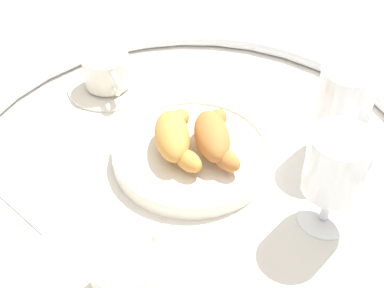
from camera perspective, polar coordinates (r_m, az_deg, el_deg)
The scene contains 10 objects.
ground_plane at distance 0.74m, azimuth 0.06°, elevation -3.00°, with size 2.20×2.20×0.00m, color silver.
table_chrome_rim at distance 0.73m, azimuth 0.06°, elevation -2.34°, with size 0.70×0.70×0.02m, color silver.
pastry_plate at distance 0.75m, azimuth -0.00°, elevation -0.96°, with size 0.23×0.23×0.02m.
croissant_large at distance 0.73m, azimuth -1.91°, elevation 0.82°, with size 0.12×0.10×0.04m.
croissant_small at distance 0.73m, azimuth 2.40°, elevation 0.80°, with size 0.12×0.10×0.04m.
coffee_cup_near at distance 0.61m, azimuth -7.07°, elevation -14.03°, with size 0.14×0.14×0.06m.
coffee_cup_far at distance 0.89m, azimuth -9.10°, elevation 7.36°, with size 0.14×0.14×0.06m.
juice_glass_left at distance 0.74m, azimuth 16.14°, elevation 4.77°, with size 0.08×0.08×0.14m.
juice_glass_right at distance 0.64m, azimuth 15.29°, elevation -2.58°, with size 0.08×0.08×0.14m.
folded_napkin at distance 0.74m, azimuth -14.93°, elevation -4.57°, with size 0.11×0.11×0.01m, color silver.
Camera 1 is at (0.50, 0.17, 0.53)m, focal length 49.51 mm.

